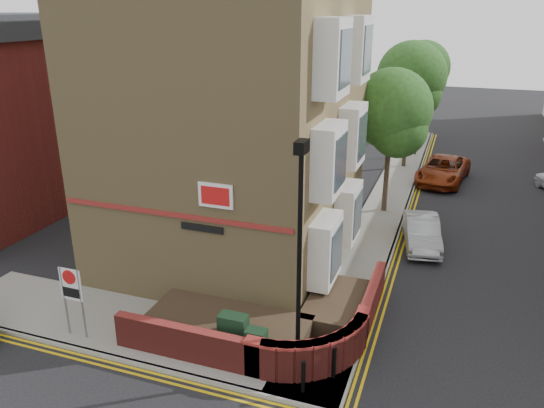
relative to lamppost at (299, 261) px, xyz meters
The scene contains 21 objects.
ground 3.90m from the lamppost, 143.13° to the right, with size 120.00×120.00×0.00m, color black.
pavement_corner 6.07m from the lamppost, behind, with size 13.00×3.00×0.12m, color gray.
pavement_main 15.17m from the lamppost, 88.45° to the left, with size 2.00×32.00×0.12m, color gray.
kerb_side 6.18m from the lamppost, 166.76° to the right, with size 13.00×0.15×0.12m, color gray.
kerb_main_near 15.22m from the lamppost, 84.60° to the left, with size 0.15×32.00×0.12m, color gray.
yellow_lines_side 6.27m from the lamppost, 164.13° to the right, with size 13.00×0.28×0.01m, color gold.
yellow_lines_main 15.26m from the lamppost, 83.64° to the left, with size 0.28×32.00×0.01m, color gold.
corner_building 8.62m from the lamppost, 123.16° to the left, with size 8.95×10.40×13.60m.
garden_wall 3.93m from the lamppost, 140.91° to the left, with size 6.80×6.00×1.20m, color maroon, non-canonical shape.
lamppost is the anchor object (origin of this frame).
utility_cabinet_large 3.24m from the lamppost, behind, with size 0.80×0.45×1.20m, color black.
utility_cabinet_small 2.90m from the lamppost, 169.70° to the right, with size 0.55×0.40×1.10m, color black.
bollard_near 2.91m from the lamppost, 63.43° to the right, with size 0.11×0.11×0.90m, color black.
bollard_far 2.95m from the lamppost, ahead, with size 0.11×0.11×0.90m, color black.
zone_sign 6.85m from the lamppost, behind, with size 0.72×0.07×2.20m.
tree_near 12.92m from the lamppost, 88.22° to the left, with size 3.64×3.65×6.70m.
tree_mid 20.93m from the lamppost, 88.90° to the left, with size 4.03×4.03×7.42m.
tree_far 28.89m from the lamppost, 89.21° to the left, with size 3.81×3.81×7.00m.
traffic_light_assembly 23.82m from the lamppost, 88.07° to the left, with size 0.20×0.16×4.20m.
silver_car_near 10.15m from the lamppost, 75.70° to the left, with size 1.30×3.74×1.23m, color #929699.
red_car_main 19.10m from the lamppost, 81.54° to the left, with size 2.32×5.04×1.40m, color maroon.
Camera 1 is at (4.95, -10.17, 9.28)m, focal length 35.00 mm.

